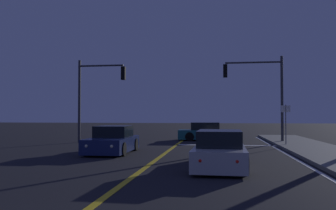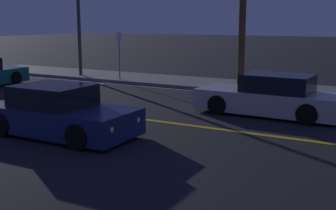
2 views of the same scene
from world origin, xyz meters
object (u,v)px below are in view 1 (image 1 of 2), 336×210
object	(u,v)px
traffic_signal_near_right	(260,85)
traffic_signal_far_left	(96,88)
car_mid_block_navy	(113,141)
car_side_waiting_silver	(220,151)
car_parked_curb_teal	(208,133)
street_sign_corner	(286,118)

from	to	relation	value
traffic_signal_near_right	traffic_signal_far_left	bearing A→B (deg)	7.13
car_mid_block_navy	car_side_waiting_silver	xyz separation A→B (m)	(5.26, -4.18, 0.00)
car_mid_block_navy	car_parked_curb_teal	bearing A→B (deg)	-116.79
car_parked_curb_teal	street_sign_corner	world-z (taller)	street_sign_corner
car_mid_block_navy	street_sign_corner	bearing A→B (deg)	-154.14
car_mid_block_navy	traffic_signal_near_right	world-z (taller)	traffic_signal_near_right
car_mid_block_navy	car_side_waiting_silver	bearing A→B (deg)	140.55
car_mid_block_navy	traffic_signal_far_left	bearing A→B (deg)	-64.05
car_side_waiting_silver	traffic_signal_near_right	distance (m)	12.45
car_side_waiting_silver	traffic_signal_far_left	xyz separation A→B (m)	(-8.35, 10.25, 3.18)
car_side_waiting_silver	traffic_signal_near_right	xyz separation A→B (m)	(2.85, 11.65, 3.35)
traffic_signal_near_right	street_sign_corner	bearing A→B (deg)	111.61
car_side_waiting_silver	traffic_signal_near_right	world-z (taller)	traffic_signal_near_right
traffic_signal_far_left	street_sign_corner	bearing A→B (deg)	-6.49
car_parked_curb_teal	street_sign_corner	size ratio (longest dim) A/B	1.82
car_parked_curb_teal	car_mid_block_navy	bearing A→B (deg)	-27.26
street_sign_corner	car_parked_curb_teal	bearing A→B (deg)	135.65
car_mid_block_navy	traffic_signal_near_right	size ratio (longest dim) A/B	0.72
traffic_signal_far_left	traffic_signal_near_right	bearing A→B (deg)	7.13
car_mid_block_navy	car_side_waiting_silver	world-z (taller)	same
car_parked_curb_teal	traffic_signal_near_right	size ratio (longest dim) A/B	0.77
car_parked_curb_teal	street_sign_corner	xyz separation A→B (m)	(4.73, -4.62, 1.10)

